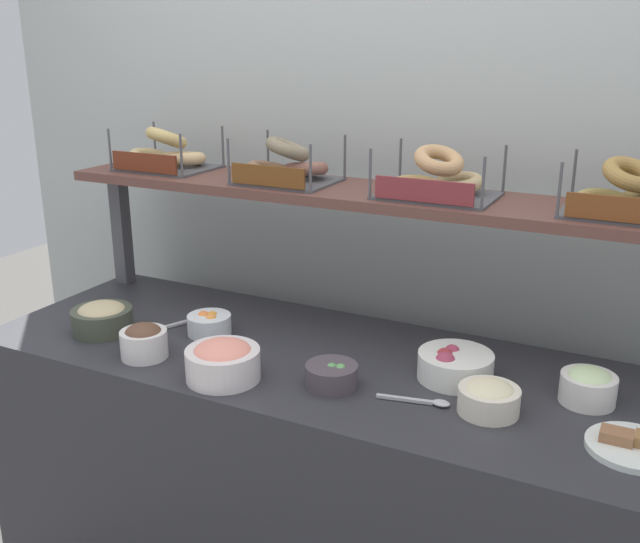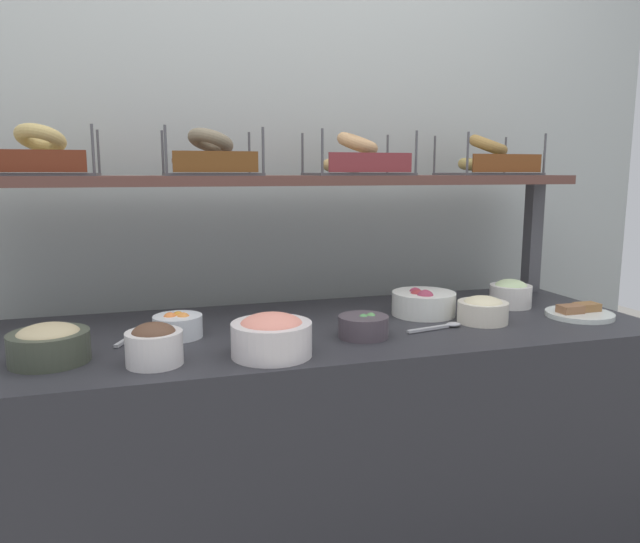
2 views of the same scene
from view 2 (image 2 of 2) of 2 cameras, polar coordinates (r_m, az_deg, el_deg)
name	(u,v)px [view 2 (image 2 of 2)]	position (r m, az deg, el deg)	size (l,w,h in m)	color
back_wall	(269,197)	(2.19, -4.91, 7.13)	(3.19, 0.06, 2.40)	#ADB4B0
deli_counter	(311,464)	(1.87, -0.89, -18.04)	(1.99, 0.70, 0.85)	#2D2D33
shelf_riser_right	(533,238)	(2.34, 19.77, 3.06)	(0.05, 0.05, 0.40)	#4C4C51
upper_shelf	(287,180)	(1.92, -3.19, 8.76)	(1.95, 0.32, 0.03)	brown
bowl_potato_salad	(483,310)	(1.82, 15.38, -3.55)	(0.15, 0.15, 0.08)	silver
bowl_hummus	(49,343)	(1.53, -24.60, -6.30)	(0.18, 0.18, 0.09)	#414738
bowl_chocolate_spread	(154,344)	(1.43, -15.66, -6.72)	(0.13, 0.13, 0.10)	white
bowl_fruit_salad	(178,326)	(1.64, -13.50, -5.09)	(0.13, 0.13, 0.07)	white
bowl_scallion_spread	(511,293)	(2.06, 17.85, -1.99)	(0.14, 0.14, 0.09)	white
bowl_beet_salad	(423,303)	(1.88, 9.89, -2.98)	(0.20, 0.20, 0.09)	white
bowl_lox_spread	(272,335)	(1.44, -4.68, -6.11)	(0.20, 0.20, 0.11)	white
bowl_veggie_mix	(364,326)	(1.61, 4.22, -5.25)	(0.14, 0.14, 0.06)	#4E434B
serving_plate_white	(579,313)	(2.00, 23.66, -3.68)	(0.20, 0.20, 0.04)	white
serving_spoon_near_plate	(442,326)	(1.73, 11.67, -5.18)	(0.18, 0.05, 0.01)	#B7B7BC
serving_spoon_by_edge	(136,334)	(1.70, -17.28, -5.71)	(0.09, 0.16, 0.01)	#B7B7BC
bagel_basket_plain	(41,158)	(1.89, -25.23, 9.81)	(0.30, 0.25, 0.15)	#4C4C51
bagel_basket_poppy	(211,159)	(1.86, -10.47, 10.58)	(0.29, 0.27, 0.15)	#4C4C51
bagel_basket_sesame	(357,161)	(1.98, 3.59, 10.55)	(0.32, 0.26, 0.15)	#4C4C51
bagel_basket_everything	(488,161)	(2.20, 15.81, 10.15)	(0.31, 0.26, 0.15)	#4C4C51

